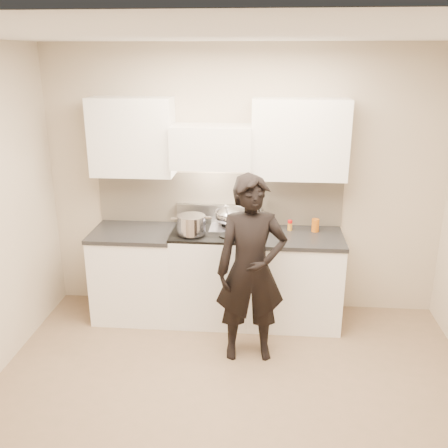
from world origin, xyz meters
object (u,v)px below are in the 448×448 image
object	(u,v)px
counter_right	(294,278)
utensil_crock	(258,218)
stove	(211,274)
person	(251,270)
wok	(232,216)

from	to	relation	value
counter_right	utensil_crock	distance (m)	0.70
stove	utensil_crock	xyz separation A→B (m)	(0.46, 0.22, 0.54)
stove	utensil_crock	distance (m)	0.74
utensil_crock	counter_right	bearing A→B (deg)	-30.24
person	stove	bearing A→B (deg)	114.92
utensil_crock	person	distance (m)	0.90
wok	utensil_crock	bearing A→B (deg)	15.77
stove	utensil_crock	size ratio (longest dim) A/B	3.01
stove	person	size ratio (longest dim) A/B	0.58
wok	utensil_crock	distance (m)	0.27
person	utensil_crock	bearing A→B (deg)	80.27
counter_right	wok	world-z (taller)	wok
person	wok	bearing A→B (deg)	97.89
person	counter_right	bearing A→B (deg)	51.09
stove	person	xyz separation A→B (m)	(0.42, -0.67, 0.36)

